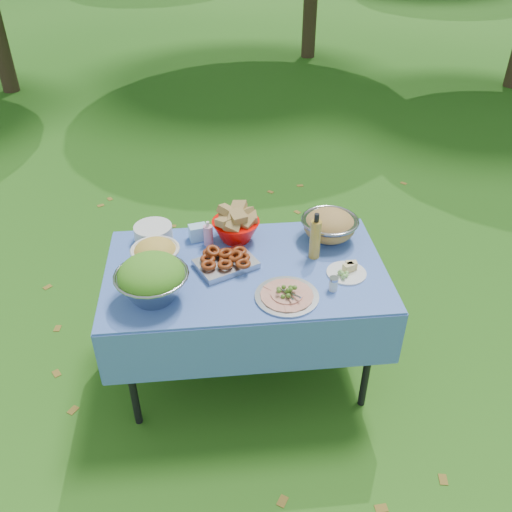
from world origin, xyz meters
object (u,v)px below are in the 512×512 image
Objects in this scene: salad_bowl at (152,279)px; plate_stack at (153,233)px; charcuterie_platter at (287,291)px; oil_bottle at (315,236)px; bread_bowl at (236,225)px; picnic_table at (246,322)px; pasta_bowl_steel at (330,225)px.

plate_stack is at bearing 92.98° from salad_bowl.
plate_stack is 0.88m from charcuterie_platter.
oil_bottle reaches higher than salad_bowl.
plate_stack is 0.46m from bread_bowl.
charcuterie_platter is at bearing -120.95° from oil_bottle.
plate_stack is (-0.03, 0.51, -0.07)m from salad_bowl.
oil_bottle is (0.38, 0.07, 0.51)m from picnic_table.
picnic_table is 6.87× the size of plate_stack.
picnic_table is 0.72m from plate_stack.
pasta_bowl_steel is at bearing -4.76° from bread_bowl.
salad_bowl reaches higher than plate_stack.
picnic_table is 0.71m from salad_bowl.
charcuterie_platter is (-0.31, -0.50, -0.05)m from pasta_bowl_steel.
oil_bottle is at bearing -28.33° from bread_bowl.
salad_bowl is 1.31× the size of oil_bottle.
plate_stack is 0.80× the size of bread_bowl.
oil_bottle is at bearing 17.57° from salad_bowl.
plate_stack is 0.90m from oil_bottle.
plate_stack is 0.99m from pasta_bowl_steel.
charcuterie_platter is 1.18× the size of oil_bottle.
bread_bowl is (-0.03, 0.29, 0.47)m from picnic_table.
bread_bowl is 0.52m from pasta_bowl_steel.
oil_bottle reaches higher than plate_stack.
bread_bowl reaches higher than picnic_table.
picnic_table is at bearing -32.65° from plate_stack.
charcuterie_platter reaches higher than picnic_table.
salad_bowl is (-0.46, -0.20, 0.50)m from picnic_table.
plate_stack is at bearing 139.48° from charcuterie_platter.
salad_bowl is 1.05m from pasta_bowl_steel.
plate_stack is at bearing 175.88° from pasta_bowl_steel.
bread_bowl is at bearing 110.99° from charcuterie_platter.
picnic_table is 5.46× the size of oil_bottle.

